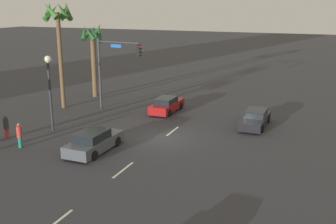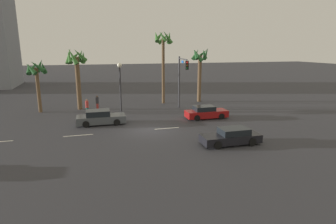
{
  "view_description": "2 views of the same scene",
  "coord_description": "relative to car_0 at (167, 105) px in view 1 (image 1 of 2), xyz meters",
  "views": [
    {
      "loc": [
        -25.38,
        -10.55,
        9.38
      ],
      "look_at": [
        1.41,
        0.28,
        1.55
      ],
      "focal_mm": 43.04,
      "sensor_mm": 36.0,
      "label": 1
    },
    {
      "loc": [
        -5.02,
        -24.0,
        7.33
      ],
      "look_at": [
        1.92,
        0.47,
        1.46
      ],
      "focal_mm": 29.63,
      "sensor_mm": 36.0,
      "label": 2
    }
  ],
  "objects": [
    {
      "name": "car_0",
      "position": [
        0.0,
        0.0,
        0.0
      ],
      "size": [
        4.46,
        1.85,
        1.35
      ],
      "color": "maroon",
      "rests_on": "ground_plane"
    },
    {
      "name": "pedestrian_1",
      "position": [
        -12.19,
        5.63,
        0.27
      ],
      "size": [
        0.51,
        0.51,
        1.71
      ],
      "color": "#1E7266",
      "rests_on": "ground_plane"
    },
    {
      "name": "pedestrian_0",
      "position": [
        -10.99,
        7.9,
        0.25
      ],
      "size": [
        0.47,
        0.47,
        1.68
      ],
      "color": "#BF3833",
      "rests_on": "ground_plane"
    },
    {
      "name": "traffic_signal",
      "position": [
        -1.22,
        4.62,
        3.66
      ],
      "size": [
        0.79,
        4.6,
        6.37
      ],
      "color": "#38383D",
      "rests_on": "ground_plane"
    },
    {
      "name": "streetlamp",
      "position": [
        -8.31,
        5.96,
        3.4
      ],
      "size": [
        0.56,
        0.56,
        5.7
      ],
      "color": "#2D2D33",
      "rests_on": "ground_plane"
    },
    {
      "name": "car_1",
      "position": [
        -1.38,
        -8.09,
        -0.03
      ],
      "size": [
        4.67,
        1.86,
        1.28
      ],
      "color": "black",
      "rests_on": "ground_plane"
    },
    {
      "name": "palm_tree_3",
      "position": [
        2.96,
        9.24,
        4.71
      ],
      "size": [
        2.82,
        2.91,
        7.49
      ],
      "color": "brown",
      "rests_on": "ground_plane"
    },
    {
      "name": "lane_stripe_3",
      "position": [
        -5.04,
        -2.55,
        -0.62
      ],
      "size": [
        2.36,
        0.14,
        0.01
      ],
      "primitive_type": "cube",
      "color": "silver",
      "rests_on": "ground_plane"
    },
    {
      "name": "lane_stripe_1",
      "position": [
        -19.28,
        -2.55,
        -0.62
      ],
      "size": [
        2.52,
        0.14,
        0.01
      ],
      "primitive_type": "cube",
      "color": "silver",
      "rests_on": "ground_plane"
    },
    {
      "name": "palm_tree_0",
      "position": [
        -2.19,
        9.41,
        6.81
      ],
      "size": [
        2.44,
        2.83,
        9.62
      ],
      "color": "brown",
      "rests_on": "ground_plane"
    },
    {
      "name": "ground_plane",
      "position": [
        -6.72,
        -2.55,
        -0.63
      ],
      "size": [
        220.0,
        220.0,
        0.0
      ],
      "primitive_type": "plane",
      "color": "#333338"
    },
    {
      "name": "car_2",
      "position": [
        -10.93,
        0.68,
        0.02
      ],
      "size": [
        4.68,
        2.02,
        1.42
      ],
      "color": "#474C51",
      "rests_on": "ground_plane"
    },
    {
      "name": "lane_stripe_2",
      "position": [
        -12.96,
        -2.55,
        -0.62
      ],
      "size": [
        2.45,
        0.14,
        0.01
      ],
      "primitive_type": "cube",
      "color": "silver",
      "rests_on": "ground_plane"
    }
  ]
}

